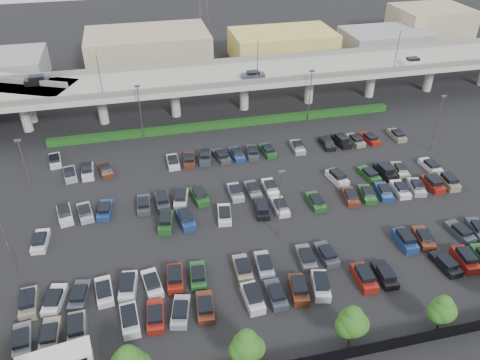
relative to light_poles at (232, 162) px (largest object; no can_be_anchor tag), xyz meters
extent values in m
plane|color=black|center=(4.13, -2.00, -6.24)|extent=(280.00, 280.00, 0.00)
cube|color=gray|center=(4.13, 30.00, 1.01)|extent=(150.00, 13.00, 1.10)
cube|color=#60605B|center=(4.13, 23.75, 2.06)|extent=(150.00, 0.50, 1.00)
cube|color=#60605B|center=(4.13, 36.25, 2.06)|extent=(150.00, 0.50, 1.00)
cylinder|color=gray|center=(-32.88, 30.00, -2.89)|extent=(1.80, 1.80, 6.70)
cube|color=#60605B|center=(-32.88, 30.00, 0.26)|extent=(2.60, 9.75, 0.50)
cylinder|color=gray|center=(-18.88, 30.00, -2.89)|extent=(1.80, 1.80, 6.70)
cube|color=#60605B|center=(-18.88, 30.00, 0.26)|extent=(2.60, 9.75, 0.50)
cylinder|color=gray|center=(-4.87, 30.00, -2.89)|extent=(1.80, 1.80, 6.70)
cube|color=#60605B|center=(-4.87, 30.00, 0.26)|extent=(2.60, 9.75, 0.50)
cylinder|color=gray|center=(9.12, 30.00, -2.89)|extent=(1.80, 1.80, 6.70)
cube|color=#60605B|center=(9.12, 30.00, 0.26)|extent=(2.60, 9.75, 0.50)
cylinder|color=gray|center=(23.12, 30.00, -2.89)|extent=(1.80, 1.80, 6.70)
cube|color=#60605B|center=(23.12, 30.00, 0.26)|extent=(2.60, 9.75, 0.50)
cylinder|color=gray|center=(37.12, 30.00, -2.89)|extent=(1.80, 1.80, 6.70)
cube|color=#60605B|center=(37.12, 30.00, 0.26)|extent=(2.60, 9.75, 0.50)
cylinder|color=gray|center=(51.12, 30.00, -2.89)|extent=(1.80, 1.80, 6.70)
cube|color=#60605B|center=(51.12, 30.00, 0.26)|extent=(2.60, 9.75, 0.50)
cube|color=black|center=(-29.88, 33.00, 2.09)|extent=(4.40, 1.82, 1.05)
cube|color=black|center=(-29.88, 33.00, 2.91)|extent=(2.60, 1.60, 0.65)
cube|color=#31353F|center=(10.12, 27.00, 1.97)|extent=(4.40, 1.82, 0.82)
cube|color=black|center=(10.12, 27.00, 2.60)|extent=(2.30, 1.60, 0.50)
cube|color=silver|center=(44.12, 27.00, 1.97)|extent=(4.40, 1.82, 0.82)
cube|color=black|center=(44.12, 27.00, 2.60)|extent=(2.30, 1.60, 0.50)
cylinder|color=#49484D|center=(-17.88, 23.90, 5.56)|extent=(0.14, 0.14, 8.00)
cylinder|color=#49484D|center=(10.12, 23.90, 5.56)|extent=(0.14, 0.14, 8.00)
cylinder|color=#49484D|center=(38.12, 23.90, 5.56)|extent=(0.14, 0.14, 8.00)
cylinder|color=gray|center=(-32.47, 33.82, -2.89)|extent=(1.60, 1.60, 6.70)
cube|color=#103710|center=(4.13, 23.00, -5.69)|extent=(66.00, 1.60, 1.10)
cube|color=black|center=(4.13, -30.00, -5.34)|extent=(70.00, 0.06, 1.80)
cylinder|color=black|center=(5.13, -30.00, -5.24)|extent=(0.10, 0.10, 2.00)
cylinder|color=black|center=(10.12, -30.00, -5.24)|extent=(0.10, 0.10, 2.00)
cylinder|color=black|center=(15.12, -30.00, -5.24)|extent=(0.10, 0.10, 2.00)
cylinder|color=black|center=(20.12, -30.00, -5.24)|extent=(0.10, 0.10, 2.00)
sphere|color=#1D4F15|center=(-15.84, -28.33, -1.51)|extent=(2.30, 2.30, 2.30)
sphere|color=#1D4F15|center=(-4.87, -28.67, -2.87)|extent=(3.04, 3.04, 3.04)
sphere|color=#1D4F15|center=(-4.17, -28.57, -3.41)|extent=(2.39, 2.39, 2.39)
sphere|color=#1D4F15|center=(-5.47, -28.75, -3.20)|extent=(2.39, 2.39, 2.39)
sphere|color=#1D4F15|center=(-4.83, -28.55, -2.00)|extent=(2.06, 2.06, 2.06)
cylinder|color=#332316|center=(6.13, -28.39, -5.25)|extent=(0.26, 0.26, 1.97)
sphere|color=#1D4F15|center=(6.13, -28.39, -2.84)|extent=(3.07, 3.07, 3.07)
sphere|color=#1D4F15|center=(6.84, -28.29, -3.39)|extent=(2.41, 2.41, 2.41)
sphere|color=#1D4F15|center=(5.52, -28.47, -3.17)|extent=(2.41, 2.41, 2.41)
sphere|color=#1D4F15|center=(6.17, -28.27, -1.97)|extent=(2.08, 2.08, 2.08)
cylinder|color=#332316|center=(16.12, -28.82, -5.34)|extent=(0.26, 0.26, 1.80)
sphere|color=#1D4F15|center=(16.12, -28.82, -3.15)|extent=(2.79, 2.79, 2.79)
sphere|color=#1D4F15|center=(16.77, -28.72, -3.65)|extent=(2.19, 2.19, 2.19)
sphere|color=#1D4F15|center=(15.58, -28.90, -3.45)|extent=(2.19, 2.19, 2.19)
sphere|color=#1D4F15|center=(16.16, -28.70, -2.35)|extent=(1.89, 1.89, 1.89)
cube|color=silver|center=(-23.09, -24.63, -4.09)|extent=(7.33, 3.43, 0.24)
cube|color=#4E5055|center=(-26.88, -20.50, -5.83)|extent=(2.34, 4.59, 0.82)
cube|color=black|center=(-26.88, -20.70, -5.20)|extent=(1.87, 2.48, 0.50)
cube|color=gray|center=(-24.12, -20.50, -5.83)|extent=(1.98, 4.46, 0.82)
cube|color=black|center=(-24.12, -20.70, -5.20)|extent=(1.68, 2.36, 0.50)
cube|color=gray|center=(-21.38, -20.50, -5.71)|extent=(2.01, 4.47, 1.05)
cube|color=black|center=(-21.38, -20.50, -4.89)|extent=(1.71, 2.67, 0.65)
cube|color=silver|center=(-15.88, -20.50, -5.71)|extent=(2.15, 4.53, 1.05)
cube|color=black|center=(-15.88, -20.50, -4.89)|extent=(1.80, 2.72, 0.65)
cube|color=maroon|center=(-13.12, -20.50, -5.83)|extent=(2.14, 4.52, 0.82)
cube|color=black|center=(-13.12, -20.70, -5.20)|extent=(1.77, 2.41, 0.50)
cube|color=gray|center=(-10.38, -20.50, -5.83)|extent=(2.79, 4.70, 0.82)
cube|color=black|center=(-10.38, -20.69, -5.20)|extent=(2.09, 2.61, 0.50)
cube|color=#522516|center=(-7.62, -20.50, -5.83)|extent=(2.21, 4.55, 0.82)
cube|color=black|center=(-7.62, -20.70, -5.20)|extent=(1.80, 2.43, 0.50)
cube|color=silver|center=(-2.12, -20.50, -5.71)|extent=(2.02, 4.48, 1.05)
cube|color=black|center=(-2.12, -20.50, -4.89)|extent=(1.72, 2.67, 0.65)
cube|color=#31353F|center=(0.63, -20.50, -5.83)|extent=(1.82, 4.40, 0.82)
cube|color=black|center=(0.63, -20.70, -5.20)|extent=(1.60, 2.30, 0.50)
cube|color=#522516|center=(3.38, -20.50, -5.71)|extent=(2.43, 4.61, 1.05)
cube|color=black|center=(3.38, -20.50, -4.89)|extent=(1.95, 2.80, 0.65)
cube|color=silver|center=(6.13, -20.50, -5.71)|extent=(2.77, 4.70, 1.05)
cube|color=black|center=(6.13, -20.50, -4.89)|extent=(2.15, 2.90, 0.65)
cube|color=maroon|center=(11.62, -20.50, -5.71)|extent=(1.96, 4.46, 1.05)
cube|color=black|center=(11.62, -20.50, -4.89)|extent=(1.68, 2.65, 0.65)
cube|color=black|center=(14.38, -20.50, -5.83)|extent=(2.08, 4.50, 0.82)
cube|color=black|center=(14.38, -20.70, -5.20)|extent=(1.73, 2.39, 0.50)
cube|color=black|center=(22.62, -20.50, -5.83)|extent=(2.20, 4.54, 0.82)
cube|color=black|center=(22.62, -20.70, -5.20)|extent=(1.80, 2.43, 0.50)
cube|color=maroon|center=(25.38, -20.50, -5.71)|extent=(2.27, 4.57, 1.05)
cube|color=black|center=(25.38, -20.50, -4.89)|extent=(1.86, 2.75, 0.65)
cube|color=gray|center=(-26.88, -15.50, -5.71)|extent=(2.14, 4.52, 1.05)
cube|color=black|center=(-26.88, -15.50, -4.89)|extent=(1.79, 2.71, 0.65)
cube|color=silver|center=(-24.12, -15.50, -5.83)|extent=(2.67, 4.68, 0.82)
cube|color=black|center=(-24.12, -15.70, -5.20)|extent=(2.03, 2.58, 0.50)
cube|color=#31353F|center=(-21.38, -15.50, -5.83)|extent=(2.56, 4.65, 0.82)
cube|color=black|center=(-21.38, -15.70, -5.20)|extent=(1.98, 2.55, 0.50)
cube|color=silver|center=(-18.62, -15.50, -5.83)|extent=(2.28, 4.57, 0.82)
cube|color=black|center=(-18.62, -15.70, -5.20)|extent=(1.84, 2.46, 0.50)
cube|color=silver|center=(-15.88, -15.50, -5.71)|extent=(2.41, 4.61, 1.05)
cube|color=black|center=(-15.88, -15.50, -4.89)|extent=(1.95, 2.80, 0.65)
cube|color=silver|center=(-13.12, -15.50, -5.83)|extent=(2.48, 4.63, 0.82)
cube|color=black|center=(-13.12, -15.70, -5.20)|extent=(1.94, 2.52, 0.50)
cube|color=maroon|center=(-10.38, -15.50, -5.71)|extent=(2.18, 4.54, 1.05)
cube|color=black|center=(-10.38, -15.50, -4.89)|extent=(1.81, 2.73, 0.65)
cube|color=#1C501E|center=(-7.62, -15.50, -5.83)|extent=(2.23, 4.55, 0.82)
cube|color=black|center=(-7.62, -15.70, -5.20)|extent=(1.81, 2.44, 0.50)
cube|color=gray|center=(-2.12, -15.50, -5.83)|extent=(1.91, 4.44, 0.82)
cube|color=black|center=(-2.12, -15.70, -5.20)|extent=(1.65, 2.33, 0.50)
cube|color=gray|center=(0.63, -15.50, -5.83)|extent=(2.11, 4.51, 0.82)
cube|color=black|center=(0.63, -15.70, -5.20)|extent=(1.75, 2.40, 0.50)
cube|color=#4E5055|center=(6.13, -15.50, -5.83)|extent=(2.16, 4.53, 0.82)
cube|color=black|center=(6.13, -15.70, -5.20)|extent=(1.77, 2.42, 0.50)
cube|color=#31353F|center=(8.88, -15.50, -5.83)|extent=(2.03, 4.48, 0.82)
cube|color=black|center=(8.88, -15.70, -5.20)|extent=(1.71, 2.37, 0.50)
cube|color=navy|center=(19.88, -15.50, -5.71)|extent=(1.98, 4.46, 1.05)
cube|color=black|center=(19.88, -15.50, -4.89)|extent=(1.69, 2.66, 0.65)
cube|color=#522516|center=(22.62, -15.50, -5.83)|extent=(2.58, 4.65, 0.82)
cube|color=black|center=(22.62, -15.70, -5.20)|extent=(1.99, 2.55, 0.50)
cube|color=#31353F|center=(28.12, -15.50, -5.83)|extent=(2.28, 4.57, 0.82)
cube|color=black|center=(28.12, -15.70, -5.20)|extent=(1.84, 2.46, 0.50)
cube|color=#31353F|center=(30.88, -15.50, -5.83)|extent=(2.63, 4.67, 0.82)
cube|color=black|center=(30.88, -15.70, -5.20)|extent=(2.01, 2.56, 0.50)
cube|color=silver|center=(-26.88, -4.50, -5.83)|extent=(2.11, 4.51, 0.82)
cube|color=black|center=(-26.88, -4.70, -5.20)|extent=(1.75, 2.40, 0.50)
cube|color=#1C501E|center=(-10.38, -4.50, -5.71)|extent=(2.56, 4.65, 1.05)
cube|color=black|center=(-10.38, -4.50, -4.89)|extent=(2.03, 2.84, 0.65)
cube|color=navy|center=(-7.62, -4.50, -5.71)|extent=(2.44, 4.62, 1.05)
cube|color=black|center=(-7.62, -4.50, -4.89)|extent=(1.96, 2.80, 0.65)
cube|color=silver|center=(-2.12, -4.50, -5.83)|extent=(2.47, 4.62, 0.82)
cube|color=black|center=(-2.12, -4.70, -5.20)|extent=(1.93, 2.52, 0.50)
cube|color=black|center=(3.38, -4.50, -5.83)|extent=(2.36, 4.60, 0.82)
cube|color=black|center=(3.38, -4.70, -5.20)|extent=(1.88, 2.48, 0.50)
cube|color=silver|center=(6.13, -4.50, -5.83)|extent=(1.86, 4.41, 0.82)
cube|color=black|center=(6.13, -4.70, -5.20)|extent=(1.62, 2.31, 0.50)
cube|color=#1C501E|center=(11.62, -4.50, -5.83)|extent=(1.85, 4.41, 0.82)
cube|color=black|center=(11.62, -4.70, -5.20)|extent=(1.62, 2.31, 0.50)
cube|color=#522516|center=(17.12, -4.50, -5.83)|extent=(2.47, 4.63, 0.82)
cube|color=black|center=(17.12, -4.70, -5.20)|extent=(1.94, 2.52, 0.50)
cube|color=#1C501E|center=(19.88, -4.50, -5.83)|extent=(2.48, 4.63, 0.82)
cube|color=black|center=(19.88, -4.70, -5.20)|extent=(1.94, 2.52, 0.50)
cube|color=navy|center=(22.62, -4.50, -5.83)|extent=(2.52, 4.64, 0.82)
cube|color=black|center=(22.62, -4.70, -5.20)|extent=(1.96, 2.53, 0.50)
cube|color=silver|center=(25.38, -4.50, -5.83)|extent=(2.28, 4.57, 0.82)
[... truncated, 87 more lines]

